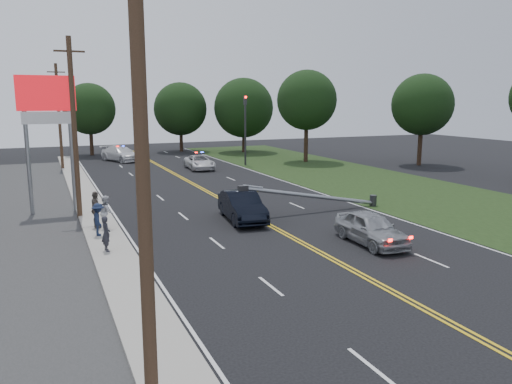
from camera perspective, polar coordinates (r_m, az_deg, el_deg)
name	(u,v)px	position (r m, az deg, el deg)	size (l,w,h in m)	color
ground	(330,258)	(21.62, 8.42, -7.45)	(120.00, 120.00, 0.00)	black
sidewalk	(99,223)	(28.33, -17.56, -3.40)	(1.80, 70.00, 0.12)	#9B978C
grass_verge	(419,194)	(37.33, 18.08, -0.25)	(12.00, 80.00, 0.01)	black
centerline_yellow	(243,211)	(30.27, -1.54, -2.13)	(0.36, 80.00, 0.00)	gold
pylon_sign	(47,111)	(31.46, -22.77, 8.54)	(3.20, 0.35, 8.00)	gray
traffic_signal	(245,124)	(51.25, -1.23, 7.77)	(0.28, 0.41, 7.05)	#2D2D30
fallen_streetlight	(320,196)	(30.14, 7.28, -0.51)	(9.36, 0.44, 1.91)	#2D2D30
utility_pole_near	(143,182)	(9.73, -12.78, 1.17)	(1.60, 0.28, 10.00)	#382619
utility_pole_mid	(74,128)	(29.54, -20.05, 6.87)	(1.60, 0.28, 10.00)	#382619
utility_pole_far	(59,116)	(51.50, -21.57, 8.04)	(1.60, 0.28, 10.00)	#382619
tree_6	(89,109)	(63.69, -18.50, 8.99)	(6.13, 6.13, 8.64)	black
tree_7	(180,109)	(65.98, -8.64, 9.36)	(6.80, 6.80, 8.88)	black
tree_8	(244,108)	(64.35, -1.42, 9.58)	(7.54, 7.54, 9.40)	black
tree_9	(307,100)	(54.32, 5.82, 10.39)	(6.38, 6.38, 9.80)	black
tree_13	(422,105)	(53.71, 18.48, 9.45)	(6.15, 6.15, 9.25)	black
crashed_sedan	(242,206)	(27.67, -1.61, -1.64)	(1.72, 4.93, 1.62)	black
waiting_sedan	(371,228)	(23.83, 13.01, -4.05)	(1.77, 4.40, 1.50)	#93969A
emergency_a	(199,162)	(48.68, -6.49, 3.39)	(2.24, 4.85, 1.35)	silver
emergency_b	(121,154)	(56.83, -15.19, 4.24)	(2.27, 5.58, 1.62)	silver
bystander_a	(106,234)	(22.67, -16.77, -4.58)	(0.57, 0.37, 1.56)	#26262D
bystander_b	(106,212)	(26.56, -16.74, -2.22)	(0.84, 0.65, 1.72)	silver
bystander_c	(98,219)	(25.37, -17.57, -3.01)	(1.03, 0.59, 1.59)	#19233E
bystander_d	(96,210)	(26.87, -17.84, -1.94)	(1.12, 0.47, 1.91)	#504740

